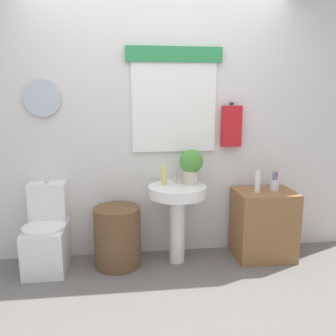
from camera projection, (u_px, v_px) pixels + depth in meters
ground_plane at (171, 315)px, 2.55m from camera, size 8.00×8.00×0.00m
back_wall at (156, 125)px, 3.41m from camera, size 4.40×0.18×2.60m
toilet at (47, 236)px, 3.23m from camera, size 0.38×0.51×0.80m
laundry_hamper at (117, 236)px, 3.28m from camera, size 0.44×0.44×0.57m
pedestal_sink at (177, 204)px, 3.29m from camera, size 0.55×0.55×0.76m
faucet at (175, 178)px, 3.36m from camera, size 0.03×0.03×0.10m
wooden_cabinet at (263, 224)px, 3.44m from camera, size 0.57×0.44×0.68m
soap_bottle at (164, 176)px, 3.27m from camera, size 0.05×0.05×0.18m
potted_plant at (191, 164)px, 3.29m from camera, size 0.23×0.23×0.33m
lotion_bottle at (258, 182)px, 3.30m from camera, size 0.05×0.05×0.21m
toothbrush_cup at (275, 185)px, 3.39m from camera, size 0.08×0.08×0.19m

